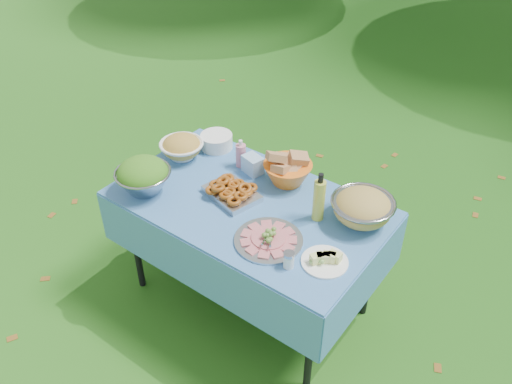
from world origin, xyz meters
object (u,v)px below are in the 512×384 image
plate_stack (217,141)px  salad_bowl (143,176)px  bread_bowl (288,168)px  charcuterie_platter (269,235)px  picnic_table (249,253)px  pasta_bowl_steel (363,207)px  oil_bottle (319,197)px

plate_stack → salad_bowl: bearing=-93.5°
bread_bowl → charcuterie_platter: bread_bowl is taller
picnic_table → plate_stack: bearing=146.9°
pasta_bowl_steel → plate_stack: bearing=174.9°
bread_bowl → salad_bowl: bearing=-137.5°
picnic_table → oil_bottle: bearing=16.5°
bread_bowl → pasta_bowl_steel: bread_bowl is taller
plate_stack → pasta_bowl_steel: bearing=-5.1°
bread_bowl → oil_bottle: 0.35m
oil_bottle → bread_bowl: bearing=150.5°
picnic_table → pasta_bowl_steel: size_ratio=4.48×
bread_bowl → pasta_bowl_steel: size_ratio=0.85×
salad_bowl → oil_bottle: oil_bottle is taller
bread_bowl → picnic_table: bearing=-102.2°
plate_stack → bread_bowl: bread_bowl is taller
salad_bowl → plate_stack: size_ratio=1.54×
bread_bowl → oil_bottle: size_ratio=0.99×
picnic_table → pasta_bowl_steel: pasta_bowl_steel is taller
picnic_table → plate_stack: 0.73m
picnic_table → pasta_bowl_steel: bearing=22.1°
picnic_table → plate_stack: plate_stack is taller
picnic_table → salad_bowl: size_ratio=4.80×
pasta_bowl_steel → charcuterie_platter: pasta_bowl_steel is taller
plate_stack → pasta_bowl_steel: size_ratio=0.61×
salad_bowl → picnic_table: bearing=26.0°
plate_stack → picnic_table: bearing=-33.1°
charcuterie_platter → salad_bowl: bearing=-175.0°
salad_bowl → bread_bowl: salad_bowl is taller
plate_stack → pasta_bowl_steel: (1.05, -0.09, 0.04)m
bread_bowl → charcuterie_platter: 0.52m
picnic_table → pasta_bowl_steel: (0.56, 0.23, 0.47)m
oil_bottle → pasta_bowl_steel: bearing=31.7°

